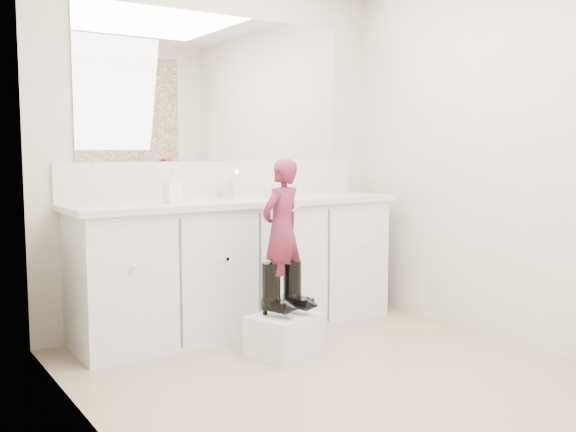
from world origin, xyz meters
TOP-DOWN VIEW (x-y plane):
  - floor at (0.00, 0.00)m, footprint 3.00×3.00m
  - wall_back at (0.00, 1.50)m, footprint 2.60×0.00m
  - wall_left at (-1.30, 0.00)m, footprint 0.00×3.00m
  - wall_right at (1.30, 0.00)m, footprint 0.00×3.00m
  - vanity_cabinet at (0.00, 1.23)m, footprint 2.20×0.55m
  - countertop at (0.00, 1.21)m, footprint 2.28×0.58m
  - backsplash at (0.00, 1.49)m, footprint 2.28×0.03m
  - mirror at (0.00, 1.49)m, footprint 2.00×0.02m
  - faucet at (0.00, 1.38)m, footprint 0.08×0.08m
  - cup at (0.26, 1.27)m, footprint 0.12×0.12m
  - soap_bottle at (-0.49, 1.19)m, footprint 0.10×0.10m
  - step_stool at (-0.05, 0.59)m, footprint 0.46×0.42m
  - boot_left at (-0.13, 0.61)m, footprint 0.18×0.24m
  - boot_right at (0.02, 0.61)m, footprint 0.18×0.24m
  - toddler at (-0.05, 0.61)m, footprint 0.35×0.28m
  - toothbrush at (0.02, 0.53)m, footprint 0.13×0.05m

SIDE VIEW (x-z plane):
  - floor at x=0.00m, z-range 0.00..0.00m
  - step_stool at x=-0.05m, z-range 0.00..0.24m
  - boot_left at x=-0.13m, z-range 0.24..0.56m
  - boot_right at x=0.02m, z-range 0.24..0.56m
  - vanity_cabinet at x=0.00m, z-range 0.00..0.85m
  - toddler at x=-0.05m, z-range 0.34..1.16m
  - countertop at x=0.00m, z-range 0.85..0.89m
  - toothbrush at x=0.02m, z-range 0.86..0.92m
  - cup at x=0.26m, z-range 0.89..0.97m
  - faucet at x=0.00m, z-range 0.89..0.99m
  - soap_bottle at x=-0.49m, z-range 0.89..1.10m
  - backsplash at x=0.00m, z-range 0.89..1.14m
  - wall_back at x=0.00m, z-range -0.10..2.50m
  - wall_left at x=-1.30m, z-range -0.30..2.70m
  - wall_right at x=1.30m, z-range -0.30..2.70m
  - mirror at x=0.00m, z-range 1.14..2.14m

